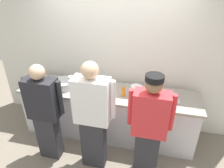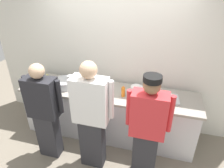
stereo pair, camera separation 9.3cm
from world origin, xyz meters
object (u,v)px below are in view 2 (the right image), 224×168
at_px(sheet_tray, 162,98).
at_px(squeeze_bottle_secondary, 123,91).
at_px(chef_center, 91,116).
at_px(plate_stack_front, 137,88).
at_px(chef_near_left, 45,111).
at_px(chef_far_right, 147,128).
at_px(plate_stack_rear, 95,85).
at_px(ramekin_orange_sauce, 109,87).
at_px(ramekin_yellow_sauce, 85,90).
at_px(chefs_knife, 45,79).
at_px(squeeze_bottle_primary, 48,79).
at_px(mixing_bowl_steel, 64,83).

distance_m(sheet_tray, squeeze_bottle_secondary, 0.62).
distance_m(chef_center, plate_stack_front, 0.99).
bearing_deg(chef_near_left, chef_far_right, 0.02).
relative_size(plate_stack_rear, sheet_tray, 0.37).
height_order(chef_far_right, plate_stack_front, chef_far_right).
relative_size(plate_stack_front, ramekin_orange_sauce, 1.91).
distance_m(chef_center, chef_far_right, 0.78).
distance_m(plate_stack_front, ramekin_orange_sauce, 0.47).
bearing_deg(ramekin_yellow_sauce, chef_near_left, -123.25).
distance_m(chef_near_left, sheet_tray, 1.80).
bearing_deg(chefs_knife, chef_far_right, -21.74).
bearing_deg(chef_center, squeeze_bottle_secondary, 62.84).
distance_m(plate_stack_front, sheet_tray, 0.46).
bearing_deg(chef_center, squeeze_bottle_primary, 147.80).
bearing_deg(chef_center, ramekin_orange_sauce, 88.06).
bearing_deg(chefs_knife, squeeze_bottle_secondary, -6.68).
xyz_separation_m(plate_stack_front, squeeze_bottle_primary, (-1.55, -0.19, 0.06)).
xyz_separation_m(plate_stack_front, plate_stack_rear, (-0.70, -0.09, 0.01)).
xyz_separation_m(chef_near_left, chefs_knife, (-0.47, 0.79, 0.07)).
distance_m(plate_stack_rear, ramekin_yellow_sauce, 0.21).
distance_m(squeeze_bottle_primary, ramekin_yellow_sauce, 0.72).
bearing_deg(mixing_bowl_steel, ramekin_orange_sauce, 11.68).
height_order(squeeze_bottle_primary, chefs_knife, squeeze_bottle_primary).
bearing_deg(plate_stack_rear, plate_stack_front, 7.53).
bearing_deg(plate_stack_rear, sheet_tray, -3.31).
height_order(chef_center, ramekin_yellow_sauce, chef_center).
relative_size(chef_near_left, plate_stack_rear, 8.46).
height_order(chef_far_right, ramekin_orange_sauce, chef_far_right).
height_order(plate_stack_rear, mixing_bowl_steel, mixing_bowl_steel).
height_order(chef_near_left, plate_stack_rear, chef_near_left).
height_order(chef_far_right, sheet_tray, chef_far_right).
relative_size(squeeze_bottle_primary, chefs_knife, 0.73).
distance_m(chef_far_right, chefs_knife, 2.14).
distance_m(chef_center, ramekin_yellow_sauce, 0.70).
height_order(plate_stack_front, mixing_bowl_steel, mixing_bowl_steel).
bearing_deg(ramekin_orange_sauce, plate_stack_rear, -167.80).
bearing_deg(sheet_tray, chef_far_right, -101.60).
bearing_deg(plate_stack_rear, chefs_knife, 178.44).
bearing_deg(sheet_tray, squeeze_bottle_primary, -178.96).
xyz_separation_m(squeeze_bottle_secondary, ramekin_orange_sauce, (-0.29, 0.20, -0.07)).
distance_m(chef_center, chefs_knife, 1.44).
bearing_deg(squeeze_bottle_primary, plate_stack_rear, 6.75).
relative_size(chef_center, plate_stack_rear, 9.07).
xyz_separation_m(chef_far_right, plate_stack_front, (-0.28, 0.86, 0.07)).
height_order(squeeze_bottle_primary, ramekin_orange_sauce, squeeze_bottle_primary).
bearing_deg(mixing_bowl_steel, chef_far_right, -23.45).
distance_m(chef_center, squeeze_bottle_primary, 1.25).
bearing_deg(squeeze_bottle_secondary, ramekin_orange_sauce, 145.02).
relative_size(chef_center, squeeze_bottle_primary, 8.61).
bearing_deg(mixing_bowl_steel, squeeze_bottle_primary, 178.72).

